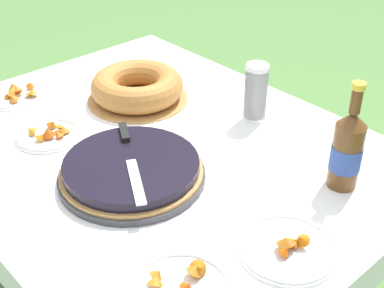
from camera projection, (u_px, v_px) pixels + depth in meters
The scene contains 11 objects.
garden_table at pixel (155, 166), 1.62m from camera, with size 1.40×1.09×0.76m.
tablecloth at pixel (154, 149), 1.59m from camera, with size 1.41×1.10×0.10m.
berry_tart at pixel (132, 171), 1.42m from camera, with size 0.39×0.39×0.06m.
serving_knife at pixel (129, 154), 1.43m from camera, with size 0.34×0.20×0.01m.
bundt_cake at pixel (137, 87), 1.80m from camera, with size 0.34×0.34×0.10m.
cup_stack at pixel (256, 93), 1.66m from camera, with size 0.07×0.07×0.19m.
cider_bottle_amber at pixel (347, 150), 1.36m from camera, with size 0.08×0.08×0.30m.
snack_plate_near at pixel (49, 134), 1.61m from camera, with size 0.19×0.19×0.05m.
snack_plate_left at pixel (19, 95), 1.83m from camera, with size 0.20×0.20×0.05m.
snack_plate_right at pixel (288, 248), 1.20m from camera, with size 0.23×0.23×0.05m.
snack_plate_far at pixel (181, 288), 1.10m from camera, with size 0.21×0.21×0.06m.
Camera 1 is at (1.06, -0.81, 1.61)m, focal length 50.00 mm.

